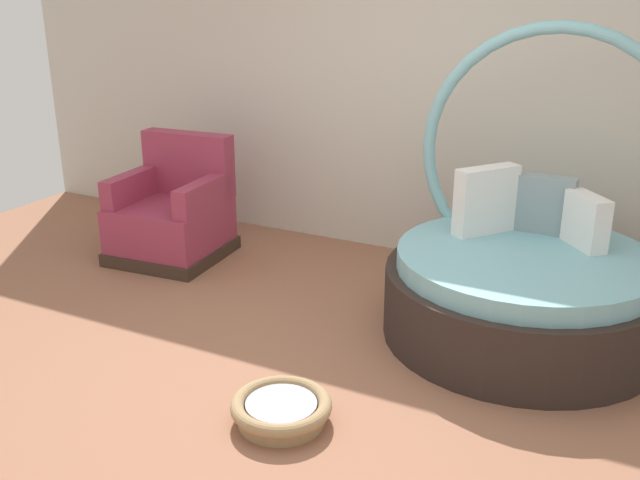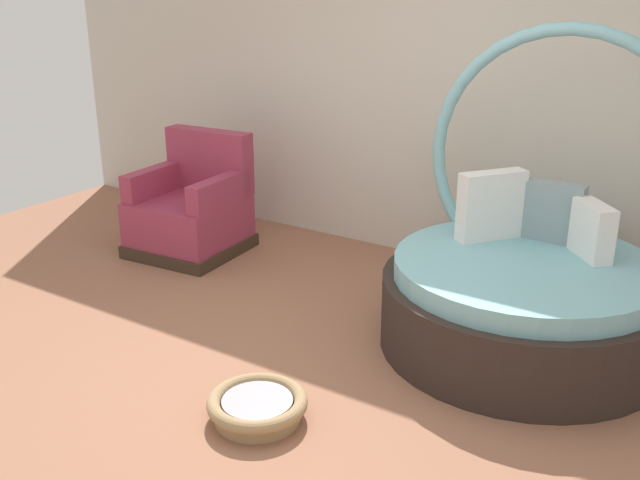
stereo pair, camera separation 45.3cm
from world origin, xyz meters
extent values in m
cube|color=#936047|center=(0.00, 0.00, -0.01)|extent=(8.00, 8.00, 0.02)
cube|color=beige|center=(0.00, 2.25, 1.50)|extent=(8.00, 0.12, 3.01)
cylinder|color=#2D231E|center=(0.89, 1.12, 0.22)|extent=(1.67, 1.67, 0.44)
cylinder|color=#7AB7C1|center=(0.89, 1.12, 0.50)|extent=(1.53, 1.53, 0.12)
torus|color=#7AB7C1|center=(0.89, 1.58, 1.03)|extent=(1.66, 0.08, 1.66)
cube|color=white|center=(1.18, 1.38, 0.72)|extent=(0.31, 0.32, 0.32)
cube|color=gray|center=(0.90, 1.54, 0.74)|extent=(0.37, 0.13, 0.37)
cube|color=white|center=(0.57, 1.36, 0.77)|extent=(0.35, 0.42, 0.43)
cube|color=#38281E|center=(-1.86, 1.22, 0.05)|extent=(0.86, 0.86, 0.10)
cube|color=#99334C|center=(-1.86, 1.22, 0.27)|extent=(0.82, 0.82, 0.34)
cube|color=#99334C|center=(-1.88, 1.53, 0.69)|extent=(0.77, 0.22, 0.50)
cube|color=#99334C|center=(-2.18, 1.20, 0.55)|extent=(0.17, 0.69, 0.22)
cube|color=#99334C|center=(-1.54, 1.25, 0.55)|extent=(0.17, 0.69, 0.22)
cylinder|color=#9E7F56|center=(0.05, -0.35, 0.03)|extent=(0.44, 0.44, 0.06)
torus|color=#9E7F56|center=(0.05, -0.35, 0.10)|extent=(0.51, 0.51, 0.07)
cylinder|color=gray|center=(0.05, -0.35, 0.08)|extent=(0.36, 0.36, 0.05)
camera|label=1|loc=(1.63, -3.03, 2.11)|focal=40.75mm
camera|label=2|loc=(2.03, -2.80, 2.11)|focal=40.75mm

